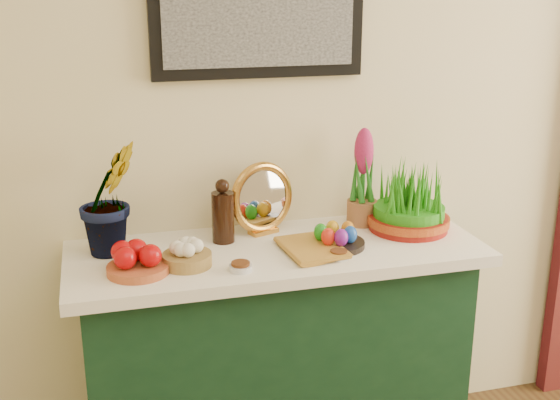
# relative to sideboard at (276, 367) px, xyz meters

# --- Properties ---
(sideboard) EXTENTS (1.30, 0.45, 0.85)m
(sideboard) POSITION_rel_sideboard_xyz_m (0.00, 0.00, 0.00)
(sideboard) COLOR #14371F
(sideboard) RESTS_ON ground
(tablecloth) EXTENTS (1.40, 0.55, 0.04)m
(tablecloth) POSITION_rel_sideboard_xyz_m (-0.00, 0.00, 0.45)
(tablecloth) COLOR white
(tablecloth) RESTS_ON sideboard
(hyacinth_green) EXTENTS (0.32, 0.31, 0.50)m
(hyacinth_green) POSITION_rel_sideboard_xyz_m (-0.53, 0.09, 0.71)
(hyacinth_green) COLOR #23751F
(hyacinth_green) RESTS_ON tablecloth
(apple_bowl) EXTENTS (0.23, 0.23, 0.10)m
(apple_bowl) POSITION_rel_sideboard_xyz_m (-0.47, -0.11, 0.51)
(apple_bowl) COLOR #AD512B
(apple_bowl) RESTS_ON tablecloth
(garlic_basket) EXTENTS (0.20, 0.20, 0.09)m
(garlic_basket) POSITION_rel_sideboard_xyz_m (-0.32, -0.09, 0.50)
(garlic_basket) COLOR #A98344
(garlic_basket) RESTS_ON tablecloth
(vinegar_cruet) EXTENTS (0.08, 0.08, 0.22)m
(vinegar_cruet) POSITION_rel_sideboard_xyz_m (-0.16, 0.09, 0.56)
(vinegar_cruet) COLOR black
(vinegar_cruet) RESTS_ON tablecloth
(mirror) EXTENTS (0.26, 0.14, 0.26)m
(mirror) POSITION_rel_sideboard_xyz_m (-0.01, 0.15, 0.59)
(mirror) COLOR gold
(mirror) RESTS_ON tablecloth
(book) EXTENTS (0.19, 0.26, 0.03)m
(book) POSITION_rel_sideboard_xyz_m (0.01, -0.09, 0.48)
(book) COLOR #B7822D
(book) RESTS_ON tablecloth
(spice_dish_left) EXTENTS (0.07, 0.07, 0.03)m
(spice_dish_left) POSITION_rel_sideboard_xyz_m (-0.16, -0.17, 0.48)
(spice_dish_left) COLOR silver
(spice_dish_left) RESTS_ON tablecloth
(spice_dish_right) EXTENTS (0.07, 0.07, 0.03)m
(spice_dish_right) POSITION_rel_sideboard_xyz_m (0.17, -0.16, 0.48)
(spice_dish_right) COLOR silver
(spice_dish_right) RESTS_ON tablecloth
(egg_plate) EXTENTS (0.24, 0.24, 0.08)m
(egg_plate) POSITION_rel_sideboard_xyz_m (0.19, -0.06, 0.50)
(egg_plate) COLOR black
(egg_plate) RESTS_ON tablecloth
(hyacinth_pink) EXTENTS (0.11, 0.11, 0.36)m
(hyacinth_pink) POSITION_rel_sideboard_xyz_m (0.36, 0.14, 0.63)
(hyacinth_pink) COLOR #975F39
(hyacinth_pink) RESTS_ON tablecloth
(wheatgrass_sabzeh) EXTENTS (0.29, 0.29, 0.24)m
(wheatgrass_sabzeh) POSITION_rel_sideboard_xyz_m (0.50, 0.04, 0.57)
(wheatgrass_sabzeh) COLOR maroon
(wheatgrass_sabzeh) RESTS_ON tablecloth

